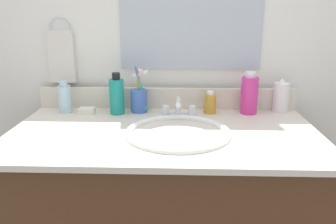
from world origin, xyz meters
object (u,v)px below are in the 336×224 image
(bottle_soap_pink, at_px, (249,94))
(soap_bar, at_px, (87,111))
(hand_towel, at_px, (62,57))
(bottle_lotion_white, at_px, (281,97))
(cup_blue_plastic, at_px, (139,99))
(bottle_gel_clear, at_px, (65,98))
(bottle_oil_amber, at_px, (210,103))
(faucet, at_px, (178,111))
(bottle_mouthwash_teal, at_px, (117,96))

(bottle_soap_pink, height_order, soap_bar, bottle_soap_pink)
(hand_towel, height_order, bottle_soap_pink, hand_towel)
(bottle_lotion_white, height_order, cup_blue_plastic, cup_blue_plastic)
(bottle_gel_clear, height_order, cup_blue_plastic, cup_blue_plastic)
(bottle_lotion_white, xyz_separation_m, soap_bar, (-0.81, -0.06, -0.05))
(bottle_oil_amber, height_order, soap_bar, bottle_oil_amber)
(hand_towel, distance_m, faucet, 0.56)
(bottle_mouthwash_teal, height_order, bottle_oil_amber, bottle_mouthwash_teal)
(bottle_mouthwash_teal, distance_m, bottle_oil_amber, 0.39)
(faucet, xyz_separation_m, bottle_lotion_white, (0.43, 0.10, 0.04))
(bottle_soap_pink, distance_m, cup_blue_plastic, 0.46)
(bottle_lotion_white, relative_size, soap_bar, 2.25)
(faucet, distance_m, cup_blue_plastic, 0.18)
(hand_towel, xyz_separation_m, soap_bar, (0.12, -0.11, -0.21))
(bottle_soap_pink, bearing_deg, faucet, -166.25)
(faucet, bearing_deg, bottle_lotion_white, 13.41)
(bottle_oil_amber, height_order, bottle_soap_pink, bottle_soap_pink)
(faucet, height_order, soap_bar, faucet)
(hand_towel, xyz_separation_m, faucet, (0.51, -0.16, -0.19))
(bottle_mouthwash_teal, relative_size, soap_bar, 2.68)
(bottle_mouthwash_teal, height_order, cup_blue_plastic, cup_blue_plastic)
(hand_towel, bearing_deg, bottle_mouthwash_teal, -23.65)
(bottle_soap_pink, bearing_deg, cup_blue_plastic, 179.35)
(bottle_oil_amber, bearing_deg, soap_bar, -177.45)
(bottle_mouthwash_teal, height_order, bottle_gel_clear, bottle_mouthwash_teal)
(bottle_oil_amber, relative_size, soap_bar, 1.48)
(hand_towel, height_order, faucet, hand_towel)
(bottle_soap_pink, bearing_deg, bottle_mouthwash_teal, -177.54)
(cup_blue_plastic, relative_size, soap_bar, 3.02)
(bottle_lotion_white, bearing_deg, soap_bar, -175.94)
(bottle_lotion_white, height_order, bottle_gel_clear, bottle_lotion_white)
(bottle_lotion_white, bearing_deg, bottle_gel_clear, -177.26)
(bottle_mouthwash_teal, distance_m, cup_blue_plastic, 0.10)
(bottle_soap_pink, xyz_separation_m, soap_bar, (-0.67, -0.03, -0.07))
(hand_towel, relative_size, bottle_gel_clear, 1.66)
(hand_towel, xyz_separation_m, cup_blue_plastic, (0.34, -0.08, -0.16))
(bottle_gel_clear, xyz_separation_m, soap_bar, (0.09, -0.01, -0.05))
(faucet, distance_m, bottle_soap_pink, 0.30)
(bottle_oil_amber, xyz_separation_m, soap_bar, (-0.51, -0.02, -0.03))
(bottle_gel_clear, relative_size, cup_blue_plastic, 0.69)
(cup_blue_plastic, xyz_separation_m, soap_bar, (-0.22, -0.03, -0.04))
(soap_bar, bearing_deg, bottle_gel_clear, 171.33)
(hand_towel, distance_m, cup_blue_plastic, 0.39)
(faucet, relative_size, cup_blue_plastic, 0.83)
(faucet, relative_size, bottle_oil_amber, 1.69)
(bottle_soap_pink, distance_m, bottle_lotion_white, 0.14)
(bottle_mouthwash_teal, xyz_separation_m, cup_blue_plastic, (0.09, 0.03, -0.02))
(faucet, relative_size, bottle_mouthwash_teal, 0.93)
(bottle_soap_pink, bearing_deg, hand_towel, 173.80)
(faucet, relative_size, soap_bar, 2.50)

